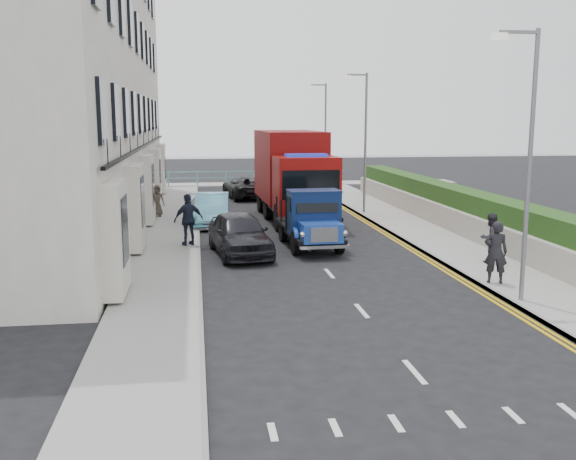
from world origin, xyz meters
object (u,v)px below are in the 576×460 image
object	(u,v)px
bedford_lorry	(313,223)
red_lorry	(293,173)
parked_car_front	(240,234)
lamp_near	(526,152)
lamp_far	(324,131)
pedestrian_east_near	(496,252)
lamp_mid	(363,135)

from	to	relation	value
bedford_lorry	red_lorry	bearing A→B (deg)	85.11
red_lorry	parked_car_front	distance (m)	8.50
lamp_near	red_lorry	distance (m)	15.56
red_lorry	parked_car_front	bearing A→B (deg)	-113.41
bedford_lorry	parked_car_front	size ratio (longest dim) A/B	1.06
lamp_near	lamp_far	xyz separation A→B (m)	(0.00, 26.00, 0.00)
bedford_lorry	red_lorry	xyz separation A→B (m)	(0.35, 7.32, 1.22)
pedestrian_east_near	red_lorry	bearing A→B (deg)	-54.68
bedford_lorry	pedestrian_east_near	size ratio (longest dim) A/B	2.62
lamp_near	bedford_lorry	size ratio (longest dim) A/B	1.47
bedford_lorry	red_lorry	world-z (taller)	red_lorry
red_lorry	pedestrian_east_near	size ratio (longest dim) A/B	4.46
lamp_far	bedford_lorry	bearing A→B (deg)	-102.44
lamp_mid	pedestrian_east_near	distance (m)	14.55
bedford_lorry	lamp_near	bearing A→B (deg)	-64.44
bedford_lorry	pedestrian_east_near	xyz separation A→B (m)	(4.27, -5.93, 0.01)
lamp_near	lamp_mid	xyz separation A→B (m)	(0.00, 16.00, 0.00)
bedford_lorry	pedestrian_east_near	bearing A→B (deg)	-56.42
lamp_mid	lamp_far	world-z (taller)	same
lamp_far	lamp_near	bearing A→B (deg)	-90.00
lamp_far	pedestrian_east_near	world-z (taller)	lamp_far
lamp_near	bedford_lorry	bearing A→B (deg)	117.70
bedford_lorry	parked_car_front	distance (m)	2.79
lamp_near	pedestrian_east_near	xyz separation A→B (m)	(0.23, 1.76, -2.97)
lamp_near	lamp_mid	distance (m)	16.00
lamp_near	red_lorry	world-z (taller)	lamp_near
lamp_near	pedestrian_east_near	size ratio (longest dim) A/B	3.85
lamp_far	bedford_lorry	world-z (taller)	lamp_far
lamp_far	pedestrian_east_near	distance (m)	24.42
lamp_mid	bedford_lorry	bearing A→B (deg)	-115.93
lamp_near	lamp_far	world-z (taller)	same
lamp_mid	red_lorry	bearing A→B (deg)	-165.01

